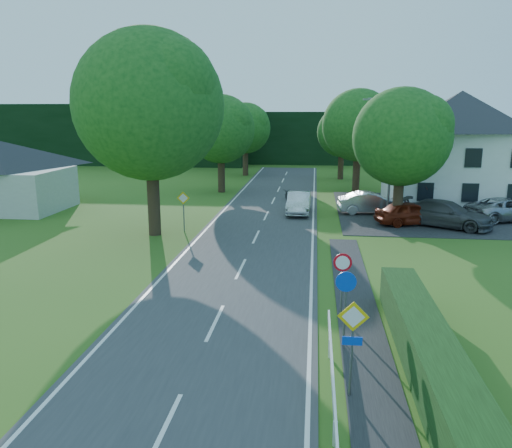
# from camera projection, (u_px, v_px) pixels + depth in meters

# --- Properties ---
(road) EXTENTS (7.00, 80.00, 0.04)m
(road) POSITION_uv_depth(u_px,v_px,m) (247.00, 257.00, 24.87)
(road) COLOR #39393C
(road) RESTS_ON ground
(parking_pad) EXTENTS (14.00, 16.00, 0.04)m
(parking_pad) POSITION_uv_depth(u_px,v_px,m) (435.00, 211.00, 36.09)
(parking_pad) COLOR black
(parking_pad) RESTS_ON ground
(line_edge_left) EXTENTS (0.12, 80.00, 0.01)m
(line_edge_left) POSITION_uv_depth(u_px,v_px,m) (183.00, 254.00, 25.24)
(line_edge_left) COLOR white
(line_edge_left) RESTS_ON road
(line_edge_right) EXTENTS (0.12, 80.00, 0.01)m
(line_edge_right) POSITION_uv_depth(u_px,v_px,m) (312.00, 259.00, 24.49)
(line_edge_right) COLOR white
(line_edge_right) RESTS_ON road
(line_centre) EXTENTS (0.12, 80.00, 0.01)m
(line_centre) POSITION_uv_depth(u_px,v_px,m) (247.00, 256.00, 24.87)
(line_centre) COLOR white
(line_centre) RESTS_ON road
(tree_main) EXTENTS (9.40, 9.40, 11.64)m
(tree_main) POSITION_uv_depth(u_px,v_px,m) (151.00, 135.00, 28.14)
(tree_main) COLOR #164B17
(tree_main) RESTS_ON ground
(tree_left_far) EXTENTS (7.00, 7.00, 8.58)m
(tree_left_far) POSITION_uv_depth(u_px,v_px,m) (221.00, 144.00, 43.86)
(tree_left_far) COLOR #164B17
(tree_left_far) RESTS_ON ground
(tree_right_far) EXTENTS (7.40, 7.40, 9.09)m
(tree_right_far) POSITION_uv_depth(u_px,v_px,m) (358.00, 141.00, 44.37)
(tree_right_far) COLOR #164B17
(tree_right_far) RESTS_ON ground
(tree_left_back) EXTENTS (6.60, 6.60, 8.07)m
(tree_left_back) POSITION_uv_depth(u_px,v_px,m) (245.00, 139.00, 55.48)
(tree_left_back) COLOR #164B17
(tree_left_back) RESTS_ON ground
(tree_right_back) EXTENTS (6.20, 6.20, 7.56)m
(tree_right_back) POSITION_uv_depth(u_px,v_px,m) (342.00, 143.00, 52.40)
(tree_right_back) COLOR #164B17
(tree_right_back) RESTS_ON ground
(tree_right_mid) EXTENTS (7.00, 7.00, 8.58)m
(tree_right_mid) POSITION_uv_depth(u_px,v_px,m) (400.00, 158.00, 30.70)
(tree_right_mid) COLOR #164B17
(tree_right_mid) RESTS_ON ground
(treeline_left) EXTENTS (44.00, 6.00, 8.00)m
(treeline_left) POSITION_uv_depth(u_px,v_px,m) (85.00, 134.00, 67.86)
(treeline_left) COLOR black
(treeline_left) RESTS_ON ground
(treeline_right) EXTENTS (30.00, 5.00, 7.00)m
(treeline_right) POSITION_uv_depth(u_px,v_px,m) (351.00, 138.00, 67.73)
(treeline_right) COLOR black
(treeline_right) RESTS_ON ground
(house_white) EXTENTS (10.60, 8.40, 8.60)m
(house_white) POSITION_uv_depth(u_px,v_px,m) (458.00, 148.00, 37.79)
(house_white) COLOR white
(house_white) RESTS_ON ground
(streetlight) EXTENTS (2.03, 0.18, 8.00)m
(streetlight) POSITION_uv_depth(u_px,v_px,m) (389.00, 153.00, 32.65)
(streetlight) COLOR slate
(streetlight) RESTS_ON ground
(sign_priority_right) EXTENTS (0.78, 0.09, 2.59)m
(sign_priority_right) POSITION_uv_depth(u_px,v_px,m) (353.00, 332.00, 12.35)
(sign_priority_right) COLOR slate
(sign_priority_right) RESTS_ON ground
(sign_roundabout) EXTENTS (0.64, 0.08, 2.37)m
(sign_roundabout) POSITION_uv_depth(u_px,v_px,m) (345.00, 293.00, 15.28)
(sign_roundabout) COLOR slate
(sign_roundabout) RESTS_ON ground
(sign_speed_limit) EXTENTS (0.64, 0.11, 2.37)m
(sign_speed_limit) POSITION_uv_depth(u_px,v_px,m) (342.00, 270.00, 17.19)
(sign_speed_limit) COLOR slate
(sign_speed_limit) RESTS_ON ground
(sign_priority_left) EXTENTS (0.78, 0.09, 2.44)m
(sign_priority_left) POSITION_uv_depth(u_px,v_px,m) (183.00, 203.00, 29.83)
(sign_priority_left) COLOR slate
(sign_priority_left) RESTS_ON ground
(moving_car) EXTENTS (1.63, 4.53, 1.49)m
(moving_car) POSITION_uv_depth(u_px,v_px,m) (299.00, 203.00, 35.26)
(moving_car) COLOR silver
(moving_car) RESTS_ON road
(motorcycle) EXTENTS (0.74, 1.76, 0.90)m
(motorcycle) POSITION_uv_depth(u_px,v_px,m) (287.00, 194.00, 40.65)
(motorcycle) COLOR black
(motorcycle) RESTS_ON road
(parked_car_red) EXTENTS (4.71, 2.92, 1.50)m
(parked_car_red) POSITION_uv_depth(u_px,v_px,m) (410.00, 213.00, 31.69)
(parked_car_red) COLOR maroon
(parked_car_red) RESTS_ON parking_pad
(parked_car_silver_a) EXTENTS (4.71, 1.98, 1.51)m
(parked_car_silver_a) POSITION_uv_depth(u_px,v_px,m) (371.00, 203.00, 35.18)
(parked_car_silver_a) COLOR silver
(parked_car_silver_a) RESTS_ON parking_pad
(parked_car_grey) EXTENTS (5.97, 4.68, 1.62)m
(parked_car_grey) POSITION_uv_depth(u_px,v_px,m) (445.00, 214.00, 31.13)
(parked_car_grey) COLOR #424246
(parked_car_grey) RESTS_ON parking_pad
(parked_car_silver_b) EXTENTS (5.90, 4.13, 1.49)m
(parked_car_silver_b) POSITION_uv_depth(u_px,v_px,m) (507.00, 209.00, 32.94)
(parked_car_silver_b) COLOR #A1A1A8
(parked_car_silver_b) RESTS_ON parking_pad
(parasol) EXTENTS (2.78, 2.82, 2.20)m
(parasol) POSITION_uv_depth(u_px,v_px,m) (422.00, 196.00, 35.74)
(parasol) COLOR red
(parasol) RESTS_ON parking_pad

